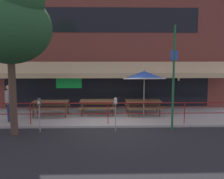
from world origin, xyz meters
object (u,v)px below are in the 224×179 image
object	(u,v)px
picnic_table_right	(143,103)
street_sign_pole	(173,78)
parking_meter_near	(39,105)
picnic_table_left	(51,104)
patio_umbrella_right	(144,75)
parking_meter_far	(115,104)
pedestrian_walking	(9,101)
picnic_table_centre	(97,103)
street_tree_curbside	(11,24)

from	to	relation	value
picnic_table_right	street_sign_pole	size ratio (longest dim) A/B	0.41
parking_meter_near	picnic_table_left	bearing A→B (deg)	92.17
picnic_table_right	patio_umbrella_right	size ratio (longest dim) A/B	0.75
picnic_table_left	parking_meter_far	bearing A→B (deg)	-37.93
pedestrian_walking	picnic_table_centre	bearing A→B (deg)	18.40
parking_meter_near	picnic_table_right	bearing A→B (deg)	29.85
patio_umbrella_right	street_tree_curbside	bearing A→B (deg)	-152.63
patio_umbrella_right	street_sign_pole	distance (m)	2.48
picnic_table_left	patio_umbrella_right	bearing A→B (deg)	-1.36
parking_meter_near	street_tree_curbside	bearing A→B (deg)	-154.45
street_tree_curbside	patio_umbrella_right	bearing A→B (deg)	27.37
picnic_table_right	street_tree_curbside	world-z (taller)	street_tree_curbside
patio_umbrella_right	parking_meter_near	distance (m)	5.37
picnic_table_left	street_sign_pole	xyz separation A→B (m)	(5.61, -2.45, 1.53)
parking_meter_near	street_tree_curbside	size ratio (longest dim) A/B	0.24
picnic_table_centre	picnic_table_right	world-z (taller)	same
parking_meter_near	parking_meter_far	world-z (taller)	same
picnic_table_left	picnic_table_right	distance (m)	4.76
patio_umbrella_right	pedestrian_walking	bearing A→B (deg)	-171.07
picnic_table_left	street_tree_curbside	bearing A→B (deg)	-103.92
pedestrian_walking	parking_meter_near	bearing A→B (deg)	-39.08
picnic_table_centre	patio_umbrella_right	bearing A→B (deg)	-8.05
pedestrian_walking	street_tree_curbside	xyz separation A→B (m)	(0.94, -1.83, 3.26)
picnic_table_right	parking_meter_near	bearing A→B (deg)	-150.15
street_sign_pole	parking_meter_far	bearing A→B (deg)	-178.65
picnic_table_centre	street_tree_curbside	xyz separation A→B (m)	(-3.11, -3.18, 3.61)
picnic_table_centre	street_sign_pole	bearing A→B (deg)	-39.62
picnic_table_centre	picnic_table_right	xyz separation A→B (m)	(2.38, -0.11, 0.00)
pedestrian_walking	street_sign_pole	distance (m)	7.49
street_sign_pole	street_tree_curbside	xyz separation A→B (m)	(-6.34, -0.51, 2.08)
picnic_table_right	pedestrian_walking	xyz separation A→B (m)	(-6.43, -1.24, 0.35)
picnic_table_centre	parking_meter_near	world-z (taller)	parking_meter_near
picnic_table_right	parking_meter_near	xyz separation A→B (m)	(-4.66, -2.68, 0.44)
picnic_table_right	patio_umbrella_right	world-z (taller)	patio_umbrella_right
street_sign_pole	patio_umbrella_right	bearing A→B (deg)	109.93
picnic_table_left	picnic_table_right	xyz separation A→B (m)	(4.76, 0.12, 0.00)
picnic_table_left	street_sign_pole	size ratio (longest dim) A/B	0.41
picnic_table_centre	parking_meter_near	bearing A→B (deg)	-129.36
picnic_table_right	street_sign_pole	world-z (taller)	street_sign_pole
picnic_table_left	pedestrian_walking	size ratio (longest dim) A/B	1.05
picnic_table_left	patio_umbrella_right	size ratio (longest dim) A/B	0.75
picnic_table_left	patio_umbrella_right	distance (m)	4.99
patio_umbrella_right	pedestrian_walking	world-z (taller)	patio_umbrella_right
picnic_table_right	parking_meter_far	bearing A→B (deg)	-120.58
pedestrian_walking	parking_meter_far	size ratio (longest dim) A/B	1.20
picnic_table_left	street_sign_pole	bearing A→B (deg)	-23.58
picnic_table_centre	patio_umbrella_right	size ratio (longest dim) A/B	0.75
picnic_table_centre	street_tree_curbside	distance (m)	5.73
parking_meter_far	picnic_table_left	bearing A→B (deg)	142.07
patio_umbrella_right	picnic_table_right	bearing A→B (deg)	90.00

